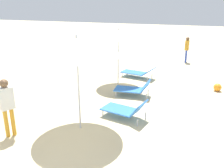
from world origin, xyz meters
TOP-DOWN VIEW (x-y plane):
  - umbrella_second at (-0.59, 3.66)m, footprint 2.35×2.35m
  - lounger_second_shoreside at (0.42, 4.74)m, footprint 1.49×0.93m
  - umbrella_farthest at (-0.92, 7.84)m, footprint 1.95×1.95m
  - lounger_farthest_shoreside at (-0.33, 9.12)m, footprint 1.71×0.93m
  - lounger_farthest_inland at (0.13, 6.69)m, footprint 1.42×0.83m
  - person_walking_near at (1.55, 13.31)m, footprint 0.22×0.36m
  - person_walking_far at (-2.17, 2.61)m, footprint 0.37×0.42m
  - beach_ball at (3.23, 8.47)m, footprint 0.32×0.32m

SIDE VIEW (x-z plane):
  - beach_ball at x=3.23m, z-range 0.00..0.32m
  - lounger_farthest_shoreside at x=-0.33m, z-range 0.00..0.57m
  - lounger_second_shoreside at x=0.42m, z-range -0.02..0.64m
  - lounger_farthest_inland at x=0.13m, z-range -0.01..0.64m
  - person_walking_near at x=1.55m, z-range 0.16..1.70m
  - person_walking_far at x=-2.17m, z-range 0.17..1.80m
  - umbrella_farthest at x=-0.92m, z-range 0.99..3.46m
  - umbrella_second at x=-0.59m, z-range 1.05..3.74m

